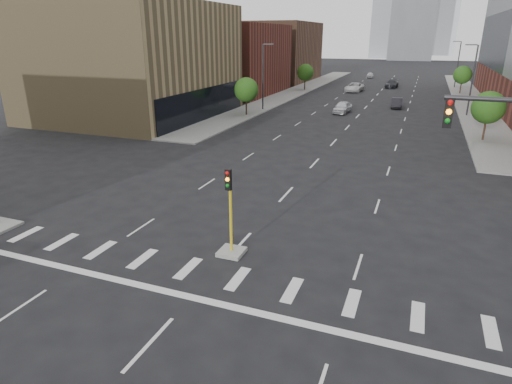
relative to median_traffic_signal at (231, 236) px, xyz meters
The scene contains 19 objects.
sidewalk_left_far 66.75m from the median_traffic_signal, 102.99° to the left, with size 5.00×92.00×0.15m, color gray.
sidewalk_right_far 66.75m from the median_traffic_signal, 77.01° to the left, with size 5.00×92.00×0.15m, color gray.
building_left_mid 41.90m from the median_traffic_signal, 131.55° to the left, with size 20.00×24.00×14.00m, color #937C53.
building_left_far_a 63.52m from the median_traffic_signal, 115.74° to the left, with size 20.00×22.00×12.00m, color brown.
building_left_far_b 87.64m from the median_traffic_signal, 108.32° to the left, with size 20.00×24.00×13.00m, color brown.
tower_mid 192.19m from the median_traffic_signal, 90.00° to the left, with size 18.00×18.00×44.00m, color slate.
median_traffic_signal is the anchor object (origin of this frame).
streetlight_right_a 48.12m from the median_traffic_signal, 73.76° to the left, with size 1.60×0.22×9.07m.
streetlight_right_b 82.23m from the median_traffic_signal, 80.60° to the left, with size 1.60×0.22×9.07m.
streetlight_left 43.36m from the median_traffic_signal, 108.10° to the left, with size 1.60×0.22×9.07m.
tree_left_near 38.73m from the median_traffic_signal, 111.23° to the left, with size 3.20×3.20×4.85m.
tree_left_far 67.54m from the median_traffic_signal, 101.97° to the left, with size 3.20×3.20×4.85m.
tree_right_near 34.13m from the median_traffic_signal, 65.72° to the left, with size 3.20×3.20×4.85m.
tree_right_far 72.44m from the median_traffic_signal, 78.85° to the left, with size 3.20×3.20×4.85m.
car_near_left 42.75m from the median_traffic_signal, 93.20° to the left, with size 1.87×4.64×1.58m, color silver.
car_mid_right 50.28m from the median_traffic_signal, 85.10° to the left, with size 1.50×4.30×1.42m, color black.
car_far_left 67.62m from the median_traffic_signal, 93.94° to the left, with size 2.74×5.95×1.65m, color silver.
car_deep_right 76.83m from the median_traffic_signal, 88.88° to the left, with size 2.19×5.39×1.56m, color #222328.
car_distant 97.91m from the median_traffic_signal, 93.19° to the left, with size 1.62×4.02×1.37m, color silver.
Camera 1 is at (7.86, -8.01, 10.10)m, focal length 30.00 mm.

